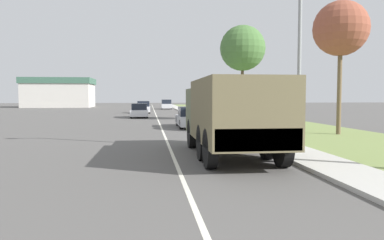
# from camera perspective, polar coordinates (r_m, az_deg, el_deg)

# --- Properties ---
(ground_plane) EXTENTS (180.00, 180.00, 0.00)m
(ground_plane) POSITION_cam_1_polar(r_m,az_deg,el_deg) (40.32, -5.42, 0.56)
(ground_plane) COLOR #565451
(lane_centre_stripe) EXTENTS (0.12, 120.00, 0.00)m
(lane_centre_stripe) POSITION_cam_1_polar(r_m,az_deg,el_deg) (40.32, -5.42, 0.56)
(lane_centre_stripe) COLOR silver
(lane_centre_stripe) RESTS_ON ground
(sidewalk_right) EXTENTS (1.80, 120.00, 0.12)m
(sidewalk_right) POSITION_cam_1_polar(r_m,az_deg,el_deg) (40.66, 0.93, 0.68)
(sidewalk_right) COLOR beige
(sidewalk_right) RESTS_ON ground
(grass_strip_right) EXTENTS (7.00, 120.00, 0.02)m
(grass_strip_right) POSITION_cam_1_polar(r_m,az_deg,el_deg) (41.47, 6.97, 0.64)
(grass_strip_right) COLOR olive
(grass_strip_right) RESTS_ON ground
(military_truck) EXTENTS (2.49, 6.87, 2.68)m
(military_truck) POSITION_cam_1_polar(r_m,az_deg,el_deg) (13.10, 6.03, 1.11)
(military_truck) COLOR #545B3D
(military_truck) RESTS_ON ground
(car_nearest_ahead) EXTENTS (1.88, 4.80, 1.41)m
(car_nearest_ahead) POSITION_cam_1_polar(r_m,az_deg,el_deg) (25.88, -0.11, 0.33)
(car_nearest_ahead) COLOR #B7BABF
(car_nearest_ahead) RESTS_ON ground
(car_second_ahead) EXTENTS (1.72, 4.49, 1.42)m
(car_second_ahead) POSITION_cam_1_polar(r_m,az_deg,el_deg) (38.41, -8.02, 1.35)
(car_second_ahead) COLOR silver
(car_second_ahead) RESTS_ON ground
(car_third_ahead) EXTENTS (1.71, 4.66, 1.55)m
(car_third_ahead) POSITION_cam_1_polar(r_m,az_deg,el_deg) (48.76, -7.40, 1.88)
(car_third_ahead) COLOR silver
(car_third_ahead) RESTS_ON ground
(car_fourth_ahead) EXTENTS (1.81, 4.16, 1.62)m
(car_fourth_ahead) POSITION_cam_1_polar(r_m,az_deg,el_deg) (64.10, -3.92, 2.32)
(car_fourth_ahead) COLOR silver
(car_fourth_ahead) RESTS_ON ground
(lamp_post) EXTENTS (1.69, 0.24, 8.39)m
(lamp_post) POSITION_cam_1_polar(r_m,az_deg,el_deg) (14.82, 15.47, 14.77)
(lamp_post) COLOR gray
(lamp_post) RESTS_ON sidewalk_right
(tree_mid_right) EXTENTS (3.01, 3.01, 7.33)m
(tree_mid_right) POSITION_cam_1_polar(r_m,az_deg,el_deg) (22.60, 21.73, 12.76)
(tree_mid_right) COLOR brown
(tree_mid_right) RESTS_ON grass_strip_right
(tree_far_right) EXTENTS (4.00, 4.00, 8.37)m
(tree_far_right) POSITION_cam_1_polar(r_m,az_deg,el_deg) (33.85, 7.72, 10.77)
(tree_far_right) COLOR brown
(tree_far_right) RESTS_ON grass_strip_right
(building_distant) EXTENTS (13.32, 9.37, 5.82)m
(building_distant) POSITION_cam_1_polar(r_m,az_deg,el_deg) (79.95, -19.56, 3.96)
(building_distant) COLOR beige
(building_distant) RESTS_ON ground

